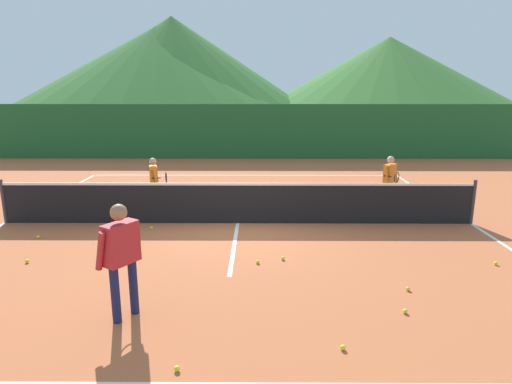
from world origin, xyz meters
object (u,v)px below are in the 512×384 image
at_px(student_1, 390,177).
at_px(tennis_ball_1, 343,348).
at_px(tennis_ball_6, 38,237).
at_px(tennis_ball_2, 258,262).
at_px(student_0, 154,178).
at_px(tennis_ball_3, 152,228).
at_px(tennis_ball_8, 27,261).
at_px(instructor, 121,251).
at_px(tennis_ball_7, 496,263).
at_px(tennis_ball_5, 283,258).
at_px(tennis_ball_4, 408,289).
at_px(tennis_net, 237,203).
at_px(tennis_ball_0, 177,369).
at_px(tennis_ball_11, 405,311).

bearing_deg(student_1, tennis_ball_1, -110.29).
bearing_deg(tennis_ball_6, tennis_ball_2, -15.87).
xyz_separation_m(student_0, student_1, (6.19, 0.21, 0.01)).
xyz_separation_m(tennis_ball_3, tennis_ball_8, (-1.82, -1.94, 0.00)).
distance_m(instructor, tennis_ball_7, 6.49).
xyz_separation_m(tennis_ball_5, tennis_ball_7, (3.84, -0.22, 0.00)).
relative_size(student_0, tennis_ball_8, 19.93).
distance_m(tennis_ball_5, tennis_ball_6, 5.27).
height_order(instructor, tennis_ball_3, instructor).
height_order(student_1, tennis_ball_5, student_1).
bearing_deg(tennis_ball_4, tennis_ball_6, 161.16).
distance_m(student_1, tennis_ball_6, 8.59).
bearing_deg(instructor, tennis_ball_3, 98.40).
distance_m(tennis_ball_2, tennis_ball_3, 3.09).
xyz_separation_m(tennis_net, student_0, (-2.23, 1.26, 0.32)).
height_order(tennis_ball_2, tennis_ball_3, same).
relative_size(tennis_ball_4, tennis_ball_6, 1.00).
xyz_separation_m(student_0, tennis_ball_3, (0.30, -1.74, -0.78)).
bearing_deg(tennis_ball_3, tennis_ball_0, -73.49).
bearing_deg(tennis_ball_7, instructor, -163.09).
xyz_separation_m(instructor, tennis_ball_11, (3.94, 0.12, -0.95)).
bearing_deg(tennis_ball_6, tennis_ball_1, -35.04).
distance_m(instructor, tennis_ball_3, 4.01).
bearing_deg(tennis_ball_2, tennis_net, 101.20).
xyz_separation_m(tennis_ball_3, tennis_ball_5, (2.88, -1.77, 0.00)).
bearing_deg(instructor, tennis_ball_6, 131.22).
height_order(tennis_ball_1, tennis_ball_3, same).
distance_m(tennis_net, tennis_ball_2, 2.51).
height_order(tennis_ball_2, tennis_ball_4, same).
distance_m(tennis_ball_6, tennis_ball_7, 9.09).
height_order(tennis_ball_2, tennis_ball_7, same).
bearing_deg(tennis_ball_7, tennis_ball_1, -140.93).
bearing_deg(tennis_ball_5, tennis_net, 112.89).
bearing_deg(tennis_ball_11, tennis_ball_0, -156.32).
bearing_deg(tennis_ball_1, tennis_ball_8, 152.99).
bearing_deg(tennis_net, tennis_ball_5, -67.11).
distance_m(tennis_ball_4, tennis_ball_8, 6.69).
xyz_separation_m(student_0, tennis_ball_4, (5.09, -4.76, -0.78)).
height_order(tennis_ball_1, tennis_ball_8, same).
height_order(tennis_net, tennis_ball_8, tennis_net).
height_order(student_1, tennis_ball_4, student_1).
relative_size(student_0, tennis_ball_1, 19.93).
height_order(tennis_ball_2, tennis_ball_5, same).
relative_size(student_0, tennis_ball_5, 19.93).
xyz_separation_m(tennis_net, tennis_ball_4, (2.86, -3.50, -0.47)).
xyz_separation_m(instructor, tennis_ball_2, (1.84, 1.91, -0.95)).
xyz_separation_m(tennis_ball_2, tennis_ball_8, (-4.22, 0.00, 0.00)).
relative_size(tennis_ball_2, tennis_ball_8, 1.00).
relative_size(tennis_ball_2, tennis_ball_7, 1.00).
bearing_deg(tennis_ball_2, tennis_ball_11, -40.39).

